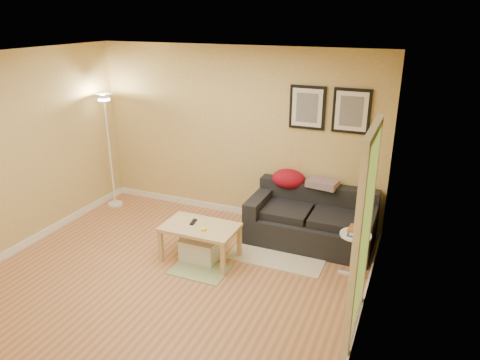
{
  "coord_description": "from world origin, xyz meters",
  "views": [
    {
      "loc": [
        2.57,
        -3.94,
        3.03
      ],
      "look_at": [
        0.55,
        0.85,
        1.05
      ],
      "focal_mm": 33.12,
      "sensor_mm": 36.0,
      "label": 1
    }
  ],
  "objects": [
    {
      "name": "remote_control",
      "position": [
        0.01,
        0.57,
        0.49
      ],
      "size": [
        0.07,
        0.17,
        0.02
      ],
      "primitive_type": "cube",
      "rotation": [
        0.0,
        0.0,
        0.15
      ],
      "color": "black",
      "rests_on": "coffee_table"
    },
    {
      "name": "sofa",
      "position": [
        1.33,
        1.53,
        0.38
      ],
      "size": [
        1.7,
        0.9,
        0.75
      ],
      "primitive_type": null,
      "color": "black",
      "rests_on": "ground"
    },
    {
      "name": "ceiling",
      "position": [
        0.0,
        0.0,
        2.6
      ],
      "size": [
        4.5,
        4.5,
        0.0
      ],
      "primitive_type": "plane",
      "rotation": [
        3.14,
        0.0,
        0.0
      ],
      "color": "white",
      "rests_on": "wall_back"
    },
    {
      "name": "baseboard_back",
      "position": [
        0.0,
        1.99,
        0.05
      ],
      "size": [
        4.5,
        0.02,
        0.1
      ],
      "primitive_type": "cube",
      "color": "white",
      "rests_on": "ground"
    },
    {
      "name": "storage_bin",
      "position": [
        0.13,
        0.51,
        0.15
      ],
      "size": [
        0.49,
        0.36,
        0.3
      ],
      "primitive_type": null,
      "color": "white",
      "rests_on": "ground"
    },
    {
      "name": "floor",
      "position": [
        0.0,
        0.0,
        0.0
      ],
      "size": [
        4.5,
        4.5,
        0.0
      ],
      "primitive_type": "plane",
      "color": "#C77A55",
      "rests_on": "ground"
    },
    {
      "name": "area_rug",
      "position": [
        1.04,
        1.07,
        0.01
      ],
      "size": [
        1.25,
        0.85,
        0.01
      ],
      "primitive_type": "cube",
      "color": "beige",
      "rests_on": "ground"
    },
    {
      "name": "doorway",
      "position": [
        2.2,
        -0.15,
        1.02
      ],
      "size": [
        0.12,
        1.01,
        2.13
      ],
      "primitive_type": null,
      "color": "white",
      "rests_on": "ground"
    },
    {
      "name": "floor_lamp",
      "position": [
        -2.0,
        1.51,
        0.88
      ],
      "size": [
        0.24,
        0.24,
        1.87
      ],
      "primitive_type": null,
      "color": "white",
      "rests_on": "ground"
    },
    {
      "name": "framed_print_right",
      "position": [
        1.68,
        1.98,
        1.8
      ],
      "size": [
        0.5,
        0.04,
        0.6
      ],
      "primitive_type": null,
      "color": "black",
      "rests_on": "wall_back"
    },
    {
      "name": "baseboard_left",
      "position": [
        -2.24,
        0.0,
        0.05
      ],
      "size": [
        0.02,
        4.0,
        0.1
      ],
      "primitive_type": "cube",
      "color": "white",
      "rests_on": "ground"
    },
    {
      "name": "tape_roll",
      "position": [
        0.24,
        0.43,
        0.49
      ],
      "size": [
        0.07,
        0.07,
        0.03
      ],
      "primitive_type": "cylinder",
      "color": "yellow",
      "rests_on": "coffee_table"
    },
    {
      "name": "framed_print_left",
      "position": [
        1.08,
        1.98,
        1.8
      ],
      "size": [
        0.5,
        0.04,
        0.6
      ],
      "primitive_type": null,
      "color": "black",
      "rests_on": "wall_back"
    },
    {
      "name": "book_stack",
      "position": [
        2.02,
        0.9,
        0.61
      ],
      "size": [
        0.24,
        0.28,
        0.07
      ],
      "primitive_type": null,
      "rotation": [
        0.0,
        0.0,
        -0.29
      ],
      "color": "#2E4B8B",
      "rests_on": "side_table"
    },
    {
      "name": "plaid_throw",
      "position": [
        1.39,
        1.83,
        0.78
      ],
      "size": [
        0.45,
        0.32,
        0.1
      ],
      "primitive_type": null,
      "rotation": [
        0.0,
        0.0,
        -0.14
      ],
      "color": "tan",
      "rests_on": "sofa"
    },
    {
      "name": "side_table",
      "position": [
        2.02,
        0.89,
        0.28
      ],
      "size": [
        0.37,
        0.37,
        0.57
      ],
      "primitive_type": null,
      "color": "white",
      "rests_on": "ground"
    },
    {
      "name": "baseboard_right",
      "position": [
        2.24,
        0.0,
        0.05
      ],
      "size": [
        0.02,
        4.0,
        0.1
      ],
      "primitive_type": "cube",
      "color": "white",
      "rests_on": "ground"
    },
    {
      "name": "red_throw",
      "position": [
        0.89,
        1.84,
        0.77
      ],
      "size": [
        0.48,
        0.36,
        0.28
      ],
      "primitive_type": null,
      "color": "maroon",
      "rests_on": "sofa"
    },
    {
      "name": "coffee_table",
      "position": [
        0.13,
        0.52,
        0.24
      ],
      "size": [
        0.96,
        0.59,
        0.48
      ],
      "primitive_type": null,
      "rotation": [
        0.0,
        0.0,
        -0.01
      ],
      "color": "tan",
      "rests_on": "ground"
    },
    {
      "name": "green_runner",
      "position": [
        0.25,
        0.27,
        0.01
      ],
      "size": [
        0.7,
        0.5,
        0.01
      ],
      "primitive_type": "cube",
      "color": "#668C4C",
      "rests_on": "ground"
    },
    {
      "name": "wall_right",
      "position": [
        2.25,
        0.0,
        1.3
      ],
      "size": [
        0.0,
        4.0,
        4.0
      ],
      "primitive_type": "plane",
      "rotation": [
        1.57,
        0.0,
        -1.57
      ],
      "color": "#D9C36F",
      "rests_on": "ground"
    },
    {
      "name": "wall_back",
      "position": [
        0.0,
        2.0,
        1.3
      ],
      "size": [
        4.5,
        0.0,
        4.5
      ],
      "primitive_type": "plane",
      "rotation": [
        1.57,
        0.0,
        0.0
      ],
      "color": "#D9C36F",
      "rests_on": "ground"
    },
    {
      "name": "wall_left",
      "position": [
        -2.25,
        0.0,
        1.3
      ],
      "size": [
        0.0,
        4.0,
        4.0
      ],
      "primitive_type": "plane",
      "rotation": [
        1.57,
        0.0,
        1.57
      ],
      "color": "#D9C36F",
      "rests_on": "ground"
    },
    {
      "name": "wall_front",
      "position": [
        0.0,
        -2.0,
        1.3
      ],
      "size": [
        4.5,
        0.0,
        4.5
      ],
      "primitive_type": "plane",
      "rotation": [
        -1.57,
        0.0,
        0.0
      ],
      "color": "#D9C36F",
      "rests_on": "ground"
    }
  ]
}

